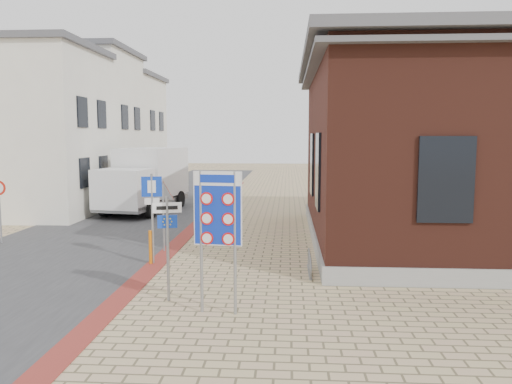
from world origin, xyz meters
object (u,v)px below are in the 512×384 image
(parking_sign, at_px, (152,202))
(bollard, at_px, (150,247))
(sedan, at_px, (129,197))
(border_sign, at_px, (218,211))
(box_truck, at_px, (145,179))
(essen_sign, at_px, (168,232))

(parking_sign, xyz_separation_m, bollard, (-0.07, -0.06, -1.39))
(sedan, relative_size, border_sign, 1.44)
(box_truck, relative_size, parking_sign, 2.38)
(sedan, relative_size, bollard, 4.31)
(sedan, height_order, border_sign, border_sign)
(box_truck, height_order, bollard, box_truck)
(sedan, relative_size, parking_sign, 1.63)
(sedan, bearing_deg, border_sign, -71.16)
(sedan, xyz_separation_m, border_sign, (6.69, -14.53, 1.53))
(box_truck, distance_m, bollard, 11.20)
(border_sign, height_order, essen_sign, border_sign)
(essen_sign, xyz_separation_m, bollard, (-1.36, 3.31, -1.14))
(border_sign, bearing_deg, parking_sign, 129.53)
(bollard, bearing_deg, parking_sign, 42.70)
(essen_sign, bearing_deg, bollard, 96.60)
(sedan, distance_m, bollard, 11.22)
(sedan, height_order, bollard, sedan)
(bollard, bearing_deg, essen_sign, -67.63)
(border_sign, xyz_separation_m, essen_sign, (-1.30, 0.75, -0.61))
(parking_sign, distance_m, bollard, 1.39)
(sedan, height_order, parking_sign, parking_sign)
(border_sign, relative_size, parking_sign, 1.14)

